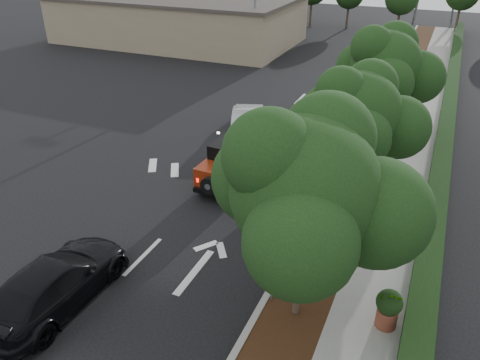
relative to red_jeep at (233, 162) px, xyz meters
The scene contains 19 objects.
ground 6.13m from the red_jeep, 96.01° to the right, with size 120.00×120.00×0.00m, color black.
curb 7.24m from the red_jeep, 56.46° to the left, with size 0.20×70.00×0.15m, color #9E9B93.
planting_strip 7.83m from the red_jeep, 50.30° to the left, with size 1.80×70.00×0.12m, color black.
sidewalk 9.15m from the red_jeep, 41.07° to the left, with size 2.00×70.00×0.12m, color gray.
hedge 10.22m from the red_jeep, 35.90° to the left, with size 0.80×70.00×0.80m, color black.
commercial_building 29.20m from the red_jeep, 124.74° to the left, with size 22.00×12.00×4.00m, color gray.
transmission_tower 42.34m from the red_jeep, 82.72° to the left, with size 7.00×4.00×28.00m, color slate, non-canonical shape.
street_tree_near 8.25m from the red_jeep, 52.69° to the right, with size 3.80×3.80×5.92m, color black, non-canonical shape.
street_tree_mid 5.09m from the red_jeep, ahead, with size 3.20×3.20×5.32m, color black, non-canonical shape.
street_tree_far 8.63m from the red_jeep, 54.58° to the left, with size 3.40×3.40×5.62m, color black, non-canonical shape.
light_pole_a 21.24m from the red_jeep, 109.64° to the left, with size 2.00×0.22×9.00m, color slate, non-canonical shape.
light_pole_b 33.02m from the red_jeep, 104.27° to the left, with size 2.00×0.22×9.00m, color slate, non-canonical shape.
red_jeep is the anchor object (origin of this frame).
silver_suv_ahead 7.36m from the red_jeep, 69.95° to the left, with size 2.16×4.69×1.30m, color #B8BBC0.
black_suv_oncoming 9.00m from the red_jeep, 100.74° to the right, with size 2.07×5.09×1.48m, color black.
silver_sedan_oncoming 5.81m from the red_jeep, 106.33° to the left, with size 1.55×4.44×1.46m, color #ABADB3.
parked_suv 21.23m from the red_jeep, 113.91° to the left, with size 1.54×3.82×1.30m, color #929599.
speed_hump_sign 7.63m from the red_jeep, 56.75° to the right, with size 1.14×0.10×2.42m.
terracotta_planter 9.55m from the red_jeep, 39.06° to the right, with size 0.73×0.73×1.27m.
Camera 1 is at (8.16, -10.33, 9.93)m, focal length 35.00 mm.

